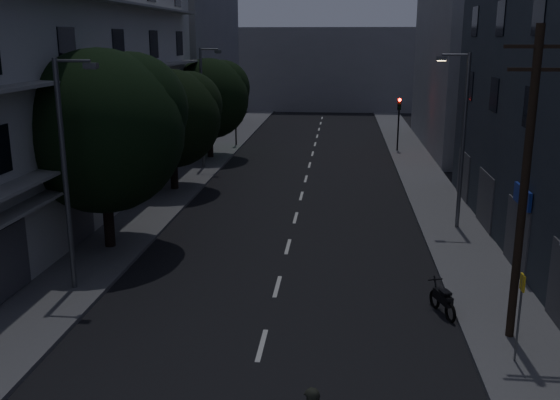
# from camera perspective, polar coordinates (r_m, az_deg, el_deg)

# --- Properties ---
(ground) EXTENTS (160.00, 160.00, 0.00)m
(ground) POSITION_cam_1_polar(r_m,az_deg,el_deg) (36.19, 2.02, 0.57)
(ground) COLOR black
(ground) RESTS_ON ground
(sidewalk_left) EXTENTS (3.00, 90.00, 0.15)m
(sidewalk_left) POSITION_cam_1_polar(r_m,az_deg,el_deg) (37.38, -9.54, 0.95)
(sidewalk_left) COLOR #565659
(sidewalk_left) RESTS_ON ground
(sidewalk_right) EXTENTS (3.00, 90.00, 0.15)m
(sidewalk_right) POSITION_cam_1_polar(r_m,az_deg,el_deg) (36.49, 13.85, 0.39)
(sidewalk_right) COLOR #565659
(sidewalk_right) RESTS_ON ground
(lane_markings) EXTENTS (0.15, 60.50, 0.01)m
(lane_markings) POSITION_cam_1_polar(r_m,az_deg,el_deg) (42.27, 2.56, 2.62)
(lane_markings) COLOR beige
(lane_markings) RESTS_ON ground
(building_left) EXTENTS (7.00, 36.00, 14.00)m
(building_left) POSITION_cam_1_polar(r_m,az_deg,el_deg) (31.46, -21.48, 10.38)
(building_left) COLOR #B0B0AB
(building_left) RESTS_ON ground
(building_far_left) EXTENTS (6.00, 20.00, 16.00)m
(building_far_left) POSITION_cam_1_polar(r_m,az_deg,el_deg) (59.75, -8.34, 13.72)
(building_far_left) COLOR slate
(building_far_left) RESTS_ON ground
(building_far_right) EXTENTS (6.00, 20.00, 13.00)m
(building_far_right) POSITION_cam_1_polar(r_m,az_deg,el_deg) (53.01, 16.65, 11.56)
(building_far_right) COLOR slate
(building_far_right) RESTS_ON ground
(building_far_end) EXTENTS (24.00, 8.00, 10.00)m
(building_far_end) POSITION_cam_1_polar(r_m,az_deg,el_deg) (80.16, 4.15, 11.87)
(building_far_end) COLOR slate
(building_far_end) RESTS_ON ground
(tree_near) EXTENTS (6.70, 6.70, 8.27)m
(tree_near) POSITION_cam_1_polar(r_m,az_deg,el_deg) (26.60, -15.78, 6.61)
(tree_near) COLOR black
(tree_near) RESTS_ON sidewalk_left
(tree_mid) EXTENTS (5.64, 5.64, 6.94)m
(tree_mid) POSITION_cam_1_polar(r_m,az_deg,el_deg) (36.66, -9.77, 7.68)
(tree_mid) COLOR black
(tree_mid) RESTS_ON sidewalk_left
(tree_far) EXTENTS (5.85, 5.85, 7.23)m
(tree_far) POSITION_cam_1_polar(r_m,az_deg,el_deg) (46.47, -6.44, 9.46)
(tree_far) COLOR black
(tree_far) RESTS_ON sidewalk_left
(traffic_signal_far_right) EXTENTS (0.28, 0.37, 4.10)m
(traffic_signal_far_right) POSITION_cam_1_polar(r_m,az_deg,el_deg) (49.85, 10.82, 7.82)
(traffic_signal_far_right) COLOR black
(traffic_signal_far_right) RESTS_ON sidewalk_right
(traffic_signal_far_left) EXTENTS (0.28, 0.37, 4.10)m
(traffic_signal_far_left) POSITION_cam_1_polar(r_m,az_deg,el_deg) (51.60, -4.10, 8.26)
(traffic_signal_far_left) COLOR black
(traffic_signal_far_left) RESTS_ON sidewalk_left
(street_lamp_left_near) EXTENTS (1.51, 0.25, 8.00)m
(street_lamp_left_near) POSITION_cam_1_polar(r_m,az_deg,el_deg) (22.35, -18.87, 3.05)
(street_lamp_left_near) COLOR #53565A
(street_lamp_left_near) RESTS_ON sidewalk_left
(street_lamp_right) EXTENTS (1.51, 0.25, 8.00)m
(street_lamp_right) POSITION_cam_1_polar(r_m,az_deg,el_deg) (29.60, 16.23, 5.92)
(street_lamp_right) COLOR #5A5C62
(street_lamp_right) RESTS_ON sidewalk_right
(street_lamp_left_far) EXTENTS (1.51, 0.25, 8.00)m
(street_lamp_left_far) POSITION_cam_1_polar(r_m,az_deg,el_deg) (42.60, -7.01, 8.88)
(street_lamp_left_far) COLOR #54585C
(street_lamp_left_far) RESTS_ON sidewalk_left
(utility_pole) EXTENTS (1.80, 0.24, 9.00)m
(utility_pole) POSITION_cam_1_polar(r_m,az_deg,el_deg) (18.75, 21.48, 1.56)
(utility_pole) COLOR black
(utility_pole) RESTS_ON sidewalk_right
(bus_stop_sign) EXTENTS (0.06, 0.35, 2.52)m
(bus_stop_sign) POSITION_cam_1_polar(r_m,az_deg,el_deg) (18.17, 21.13, -8.69)
(bus_stop_sign) COLOR #595B60
(bus_stop_sign) RESTS_ON sidewalk_right
(motorcycle) EXTENTS (0.76, 1.70, 1.13)m
(motorcycle) POSITION_cam_1_polar(r_m,az_deg,el_deg) (21.28, 14.64, -8.93)
(motorcycle) COLOR black
(motorcycle) RESTS_ON ground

